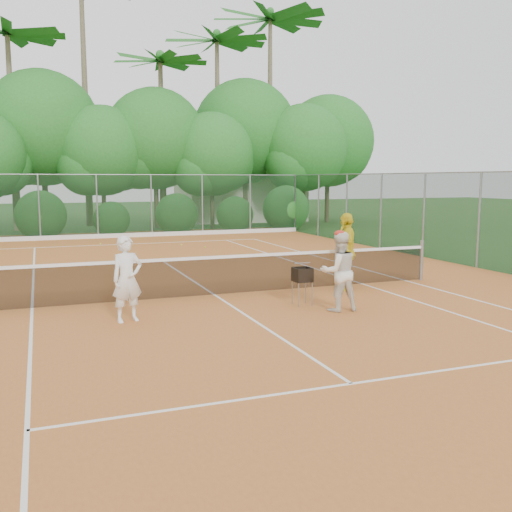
{
  "coord_description": "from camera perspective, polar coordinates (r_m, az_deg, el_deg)",
  "views": [
    {
      "loc": [
        -3.87,
        -12.91,
        2.78
      ],
      "look_at": [
        0.59,
        -1.2,
        1.1
      ],
      "focal_mm": 40.0,
      "sensor_mm": 36.0,
      "label": 1
    }
  ],
  "objects": [
    {
      "name": "ball_hopper",
      "position": [
        12.6,
        4.65,
        -1.95
      ],
      "size": [
        0.37,
        0.37,
        0.84
      ],
      "rotation": [
        0.0,
        0.0,
        0.18
      ],
      "color": "gray",
      "rests_on": "clay_court"
    },
    {
      "name": "clay_court",
      "position": [
        13.76,
        -4.09,
        -4.0
      ],
      "size": [
        18.0,
        36.0,
        0.02
      ],
      "primitive_type": "cube",
      "color": "#B46629",
      "rests_on": "ground"
    },
    {
      "name": "fence_back",
      "position": [
        28.21,
        -12.99,
        4.89
      ],
      "size": [
        18.07,
        0.07,
        3.0
      ],
      "color": "#19381E",
      "rests_on": "clay_court"
    },
    {
      "name": "stray_ball_a",
      "position": [
        25.31,
        -15.29,
        1.19
      ],
      "size": [
        0.07,
        0.07,
        0.07
      ],
      "primitive_type": "sphere",
      "color": "#CEE735",
      "rests_on": "clay_court"
    },
    {
      "name": "player_white",
      "position": [
        11.37,
        -12.76,
        -2.27
      ],
      "size": [
        0.7,
        0.55,
        1.68
      ],
      "primitive_type": "imported",
      "rotation": [
        0.0,
        0.0,
        0.26
      ],
      "color": "white",
      "rests_on": "clay_court"
    },
    {
      "name": "player_center_grp",
      "position": [
        12.13,
        8.29,
        -1.52
      ],
      "size": [
        0.87,
        0.7,
        1.71
      ],
      "color": "silver",
      "rests_on": "clay_court"
    },
    {
      "name": "player_yellow",
      "position": [
        14.46,
        9.02,
        0.44
      ],
      "size": [
        0.92,
        1.23,
        1.94
      ],
      "primitive_type": "imported",
      "rotation": [
        0.0,
        0.0,
        -2.02
      ],
      "color": "yellow",
      "rests_on": "clay_court"
    },
    {
      "name": "stray_ball_b",
      "position": [
        24.24,
        -7.46,
        1.12
      ],
      "size": [
        0.07,
        0.07,
        0.07
      ],
      "primitive_type": "sphere",
      "color": "#D1DE33",
      "rests_on": "clay_court"
    },
    {
      "name": "court_markings",
      "position": [
        13.76,
        -4.09,
        -3.94
      ],
      "size": [
        11.03,
        23.83,
        0.01
      ],
      "color": "white",
      "rests_on": "clay_court"
    },
    {
      "name": "stray_ball_c",
      "position": [
        23.31,
        -5.12,
        0.89
      ],
      "size": [
        0.07,
        0.07,
        0.07
      ],
      "primitive_type": "sphere",
      "color": "#BDD130",
      "rests_on": "clay_court"
    },
    {
      "name": "club_building",
      "position": [
        39.11,
        -1.63,
        5.77
      ],
      "size": [
        8.0,
        5.0,
        3.0
      ],
      "primitive_type": "cube",
      "color": "beige",
      "rests_on": "ground"
    },
    {
      "name": "ground",
      "position": [
        13.76,
        -4.09,
        -4.04
      ],
      "size": [
        120.0,
        120.0,
        0.0
      ],
      "primitive_type": "plane",
      "color": "#234B1B",
      "rests_on": "ground"
    },
    {
      "name": "tennis_net",
      "position": [
        13.67,
        -4.11,
        -1.85
      ],
      "size": [
        11.97,
        0.1,
        1.1
      ],
      "color": "gray",
      "rests_on": "clay_court"
    },
    {
      "name": "tropical_treeline",
      "position": [
        33.64,
        -11.97,
        11.46
      ],
      "size": [
        32.1,
        8.49,
        15.03
      ],
      "color": "brown",
      "rests_on": "ground"
    }
  ]
}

